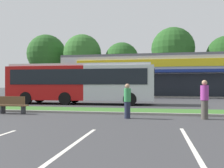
{
  "coord_description": "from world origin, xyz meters",
  "views": [
    {
      "loc": [
        1.58,
        0.17,
        1.56
      ],
      "look_at": [
        -1.72,
        18.1,
        1.63
      ],
      "focal_mm": 38.7,
      "sensor_mm": 36.0,
      "label": 1
    }
  ],
  "objects_px": {
    "bus_stop_bench": "(12,105)",
    "pedestrian_mid": "(205,100)",
    "city_bus": "(81,82)",
    "car_0": "(86,93)",
    "pedestrian_near_bench": "(127,101)"
  },
  "relations": [
    {
      "from": "car_0",
      "to": "pedestrian_near_bench",
      "type": "xyz_separation_m",
      "value": [
        5.98,
        -13.35,
        0.08
      ]
    },
    {
      "from": "city_bus",
      "to": "pedestrian_mid",
      "type": "distance_m",
      "value": 11.11
    },
    {
      "from": "car_0",
      "to": "city_bus",
      "type": "bearing_deg",
      "value": -77.86
    },
    {
      "from": "city_bus",
      "to": "car_0",
      "type": "height_order",
      "value": "city_bus"
    },
    {
      "from": "pedestrian_mid",
      "to": "car_0",
      "type": "bearing_deg",
      "value": 77.1
    },
    {
      "from": "bus_stop_bench",
      "to": "car_0",
      "type": "height_order",
      "value": "car_0"
    },
    {
      "from": "bus_stop_bench",
      "to": "pedestrian_near_bench",
      "type": "height_order",
      "value": "pedestrian_near_bench"
    },
    {
      "from": "pedestrian_near_bench",
      "to": "city_bus",
      "type": "bearing_deg",
      "value": 74.14
    },
    {
      "from": "bus_stop_bench",
      "to": "pedestrian_mid",
      "type": "relative_size",
      "value": 0.9
    },
    {
      "from": "pedestrian_near_bench",
      "to": "pedestrian_mid",
      "type": "relative_size",
      "value": 0.91
    },
    {
      "from": "city_bus",
      "to": "bus_stop_bench",
      "type": "height_order",
      "value": "city_bus"
    },
    {
      "from": "bus_stop_bench",
      "to": "car_0",
      "type": "bearing_deg",
      "value": -91.38
    },
    {
      "from": "city_bus",
      "to": "bus_stop_bench",
      "type": "xyz_separation_m",
      "value": [
        -1.51,
        -7.16,
        -1.26
      ]
    },
    {
      "from": "pedestrian_mid",
      "to": "pedestrian_near_bench",
      "type": "bearing_deg",
      "value": 137.03
    },
    {
      "from": "pedestrian_near_bench",
      "to": "pedestrian_mid",
      "type": "bearing_deg",
      "value": -41.48
    }
  ]
}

